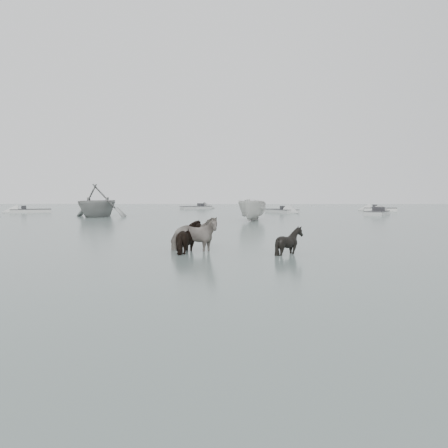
{
  "coord_description": "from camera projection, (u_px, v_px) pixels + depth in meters",
  "views": [
    {
      "loc": [
        -0.01,
        -14.12,
        2.07
      ],
      "look_at": [
        -0.23,
        1.05,
        1.0
      ],
      "focal_mm": 35.0,
      "sensor_mm": 36.0,
      "label": 1
    }
  ],
  "objects": [
    {
      "name": "pony_black",
      "position": [
        289.0,
        236.0,
        14.86
      ],
      "size": [
        1.13,
        1.01,
        1.23
      ],
      "primitive_type": "imported",
      "rotation": [
        0.0,
        0.0,
        1.59
      ],
      "color": "black",
      "rests_on": "ground"
    },
    {
      "name": "pony_pinto",
      "position": [
        194.0,
        230.0,
        15.51
      ],
      "size": [
        1.98,
        1.19,
        1.57
      ],
      "primitive_type": "imported",
      "rotation": [
        0.0,
        0.0,
        1.37
      ],
      "color": "black",
      "rests_on": "ground"
    },
    {
      "name": "ground",
      "position": [
        231.0,
        257.0,
        14.23
      ],
      "size": [
        140.0,
        140.0,
        0.0
      ],
      "primitive_type": "plane",
      "color": "#546460",
      "rests_on": "ground"
    },
    {
      "name": "skiff_star",
      "position": [
        380.0,
        208.0,
        50.94
      ],
      "size": [
        5.24,
        2.92,
        0.75
      ],
      "primitive_type": null,
      "rotation": [
        0.0,
        0.0,
        2.86
      ],
      "color": "beige",
      "rests_on": "ground"
    },
    {
      "name": "boat_small",
      "position": [
        253.0,
        209.0,
        32.81
      ],
      "size": [
        2.89,
        4.9,
        1.78
      ],
      "primitive_type": "imported",
      "rotation": [
        0.0,
        0.0,
        -0.27
      ],
      "color": "beige",
      "rests_on": "ground"
    },
    {
      "name": "skiff_mid",
      "position": [
        282.0,
        209.0,
        46.26
      ],
      "size": [
        4.19,
        5.56,
        0.75
      ],
      "primitive_type": null,
      "rotation": [
        0.0,
        0.0,
        -1.04
      ],
      "color": "#A1A4A1",
      "rests_on": "ground"
    },
    {
      "name": "skiff_far",
      "position": [
        196.0,
        206.0,
        57.34
      ],
      "size": [
        5.65,
        4.02,
        0.75
      ],
      "primitive_type": null,
      "rotation": [
        0.0,
        0.0,
        0.49
      ],
      "color": "#979997",
      "rests_on": "ground"
    },
    {
      "name": "pony_dark",
      "position": [
        191.0,
        231.0,
        15.32
      ],
      "size": [
        1.61,
        1.75,
        1.48
      ],
      "primitive_type": "imported",
      "rotation": [
        0.0,
        0.0,
        1.85
      ],
      "color": "black",
      "rests_on": "ground"
    },
    {
      "name": "rowboat_trail",
      "position": [
        98.0,
        200.0,
        38.12
      ],
      "size": [
        6.34,
        6.87,
        3.01
      ],
      "primitive_type": "imported",
      "rotation": [
        0.0,
        0.0,
        2.86
      ],
      "color": "gray",
      "rests_on": "ground"
    },
    {
      "name": "skiff_port",
      "position": [
        377.0,
        211.0,
        41.39
      ],
      "size": [
        3.99,
        5.28,
        0.75
      ],
      "primitive_type": null,
      "rotation": [
        0.0,
        0.0,
        1.04
      ],
      "color": "#A3A5A3",
      "rests_on": "ground"
    },
    {
      "name": "skiff_outer",
      "position": [
        31.0,
        209.0,
        46.74
      ],
      "size": [
        5.76,
        3.86,
        0.75
      ],
      "primitive_type": null,
      "rotation": [
        0.0,
        0.0,
        3.59
      ],
      "color": "#B8B9B4",
      "rests_on": "ground"
    }
  ]
}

